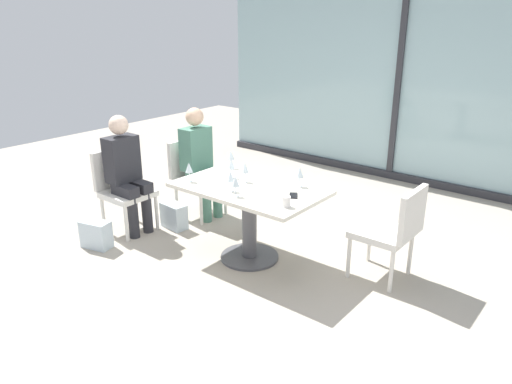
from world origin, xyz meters
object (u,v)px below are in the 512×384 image
(wine_glass_3, at_px, (245,168))
(person_far_left, at_px, (200,158))
(chair_far_left, at_px, (194,173))
(handbag_1, at_px, (174,216))
(dining_table_main, at_px, (249,205))
(coffee_cup, at_px, (286,202))
(wine_glass_2, at_px, (300,173))
(handbag_0, at_px, (96,234))
(person_side_end, at_px, (126,169))
(chair_side_end, at_px, (122,185))
(wine_glass_4, at_px, (231,156))
(wine_glass_6, at_px, (231,165))
(wine_glass_5, at_px, (235,182))
(wine_glass_1, at_px, (231,177))
(wine_glass_0, at_px, (189,168))
(cell_phone_on_table, at_px, (293,196))
(chair_far_right, at_px, (393,228))

(wine_glass_3, bearing_deg, person_far_left, 158.66)
(chair_far_left, height_order, handbag_1, chair_far_left)
(dining_table_main, xyz_separation_m, coffee_cup, (0.55, -0.19, 0.23))
(chair_far_left, distance_m, person_far_left, 0.23)
(wine_glass_2, xyz_separation_m, handbag_0, (-1.70, -1.09, -0.72))
(person_side_end, relative_size, handbag_0, 4.20)
(chair_side_end, relative_size, wine_glass_4, 4.70)
(chair_side_end, xyz_separation_m, wine_glass_6, (1.21, 0.41, 0.37))
(wine_glass_5, xyz_separation_m, coffee_cup, (0.49, 0.07, -0.09))
(wine_glass_3, bearing_deg, wine_glass_1, -76.85)
(chair_side_end, distance_m, person_side_end, 0.23)
(chair_side_end, xyz_separation_m, handbag_0, (0.17, -0.48, -0.36))
(person_far_left, bearing_deg, coffee_cup, -21.73)
(coffee_cup, bearing_deg, wine_glass_3, 157.70)
(wine_glass_5, bearing_deg, chair_side_end, -178.15)
(chair_side_end, bearing_deg, wine_glass_4, 32.77)
(person_far_left, xyz_separation_m, handbag_0, (-0.24, -1.26, -0.56))
(wine_glass_3, height_order, wine_glass_6, same)
(chair_far_left, height_order, wine_glass_0, wine_glass_0)
(handbag_1, bearing_deg, cell_phone_on_table, 5.55)
(chair_far_right, bearing_deg, chair_far_left, 180.00)
(chair_far_left, bearing_deg, chair_far_right, 0.00)
(wine_glass_3, relative_size, handbag_0, 0.62)
(wine_glass_0, bearing_deg, chair_far_left, 133.86)
(wine_glass_5, bearing_deg, handbag_0, -159.55)
(dining_table_main, relative_size, chair_side_end, 1.57)
(cell_phone_on_table, bearing_deg, coffee_cup, -102.75)
(wine_glass_3, xyz_separation_m, coffee_cup, (0.67, -0.28, -0.09))
(person_far_left, xyz_separation_m, wine_glass_4, (0.59, -0.14, 0.16))
(wine_glass_3, distance_m, handbag_1, 1.22)
(chair_side_end, bearing_deg, handbag_1, 39.56)
(handbag_0, relative_size, handbag_1, 1.00)
(person_side_end, relative_size, wine_glass_6, 6.81)
(person_side_end, relative_size, cell_phone_on_table, 8.75)
(dining_table_main, bearing_deg, wine_glass_3, 144.91)
(person_side_end, height_order, wine_glass_4, person_side_end)
(person_far_left, bearing_deg, cell_phone_on_table, -14.87)
(wine_glass_3, xyz_separation_m, cell_phone_on_table, (0.58, -0.03, -0.13))
(person_side_end, xyz_separation_m, wine_glass_5, (1.47, 0.05, 0.16))
(chair_side_end, bearing_deg, person_side_end, 0.00)
(cell_phone_on_table, relative_size, handbag_0, 0.48)
(person_side_end, xyz_separation_m, handbag_1, (0.31, 0.34, -0.56))
(wine_glass_6, bearing_deg, cell_phone_on_table, -3.03)
(wine_glass_6, relative_size, handbag_1, 0.62)
(coffee_cup, bearing_deg, chair_far_right, 44.71)
(wine_glass_3, bearing_deg, coffee_cup, -22.30)
(chair_far_right, xyz_separation_m, cell_phone_on_table, (-0.76, -0.42, 0.24))
(person_far_left, height_order, wine_glass_3, person_far_left)
(wine_glass_5, relative_size, cell_phone_on_table, 1.28)
(person_far_left, distance_m, cell_phone_on_table, 1.62)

